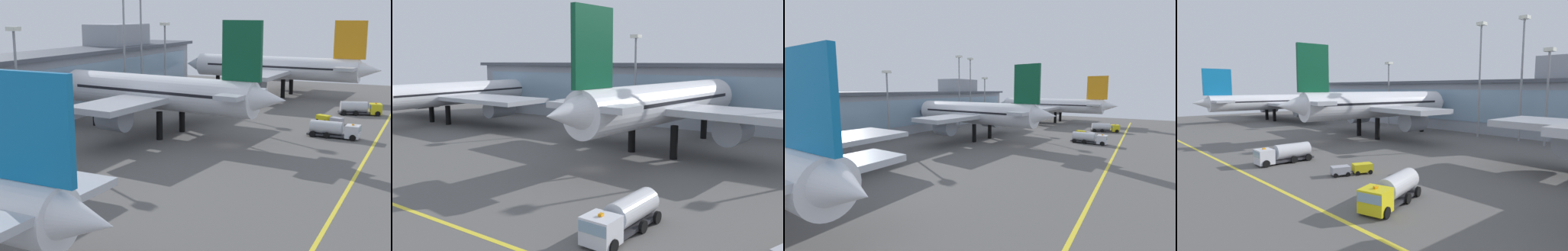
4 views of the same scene
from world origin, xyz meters
TOP-DOWN VIEW (x-y plane):
  - ground_plane at (0.00, 0.00)m, footprint 180.00×180.00m
  - taxiway_centreline_stripe at (0.00, -22.00)m, footprint 144.00×0.50m
  - terminal_building at (1.65, 42.84)m, footprint 125.48×14.00m
  - airliner_near_left at (-50.74, 16.61)m, footprint 49.37×56.79m
  - airliner_near_right at (3.06, 14.78)m, footprint 38.16×48.76m
  - fuel_tanker_truck at (13.33, -15.16)m, footprint 3.13×9.11m
  - baggage_tug_near at (37.70, -16.09)m, footprint 5.10×9.36m
  - service_truck_far at (26.06, -11.58)m, footprint 3.50×5.77m
  - apron_light_mast_west at (35.13, 30.23)m, footprint 1.80×1.80m
  - apron_light_mast_centre at (19.53, 31.91)m, footprint 1.80×1.80m
  - apron_light_mast_east at (28.74, 33.08)m, footprint 1.80×1.80m
  - apron_light_mast_far_east at (-11.86, 33.49)m, footprint 1.80×1.80m

SIDE VIEW (x-z plane):
  - ground_plane at x=0.00m, z-range 0.00..0.00m
  - taxiway_centreline_stripe at x=0.00m, z-range 0.00..0.01m
  - service_truck_far at x=26.06m, z-range 0.09..1.49m
  - fuel_tanker_truck at x=13.33m, z-range 0.06..2.96m
  - baggage_tug_near at x=37.70m, z-range 0.06..2.96m
  - airliner_near_left at x=-50.74m, z-range -2.38..15.17m
  - terminal_building at x=1.65m, z-range -2.12..16.65m
  - airliner_near_right at x=3.06m, z-range -2.73..17.75m
  - apron_light_mast_west at x=35.13m, z-range 3.38..22.67m
  - apron_light_mast_far_east at x=-11.86m, z-range 3.38..22.76m
  - apron_light_mast_centre at x=19.53m, z-range 3.79..30.29m
  - apron_light_mast_east at x=28.74m, z-range 3.80..30.48m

